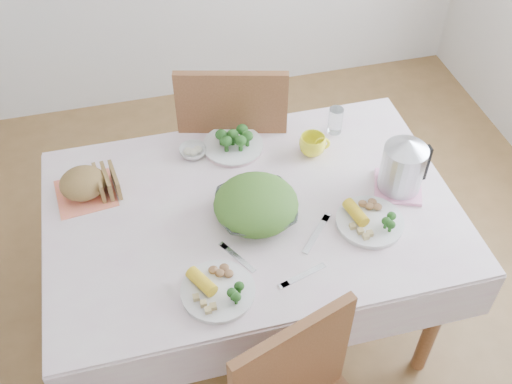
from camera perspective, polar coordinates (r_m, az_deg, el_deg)
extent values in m
plane|color=brown|center=(2.81, -0.30, -12.08)|extent=(3.60, 3.60, 0.00)
cube|color=brown|center=(2.50, -0.33, -7.52)|extent=(1.40, 0.90, 0.75)
cube|color=silver|center=(2.21, -0.38, -1.61)|extent=(1.50, 1.00, 0.01)
cube|color=brown|center=(2.88, -1.94, 4.08)|extent=(0.58, 0.58, 1.05)
imported|color=white|center=(2.15, 0.00, -1.70)|extent=(0.29, 0.29, 0.07)
cylinder|color=white|center=(1.96, -3.64, -9.41)|extent=(0.28, 0.28, 0.02)
cylinder|color=white|center=(2.18, 10.77, -2.80)|extent=(0.27, 0.27, 0.02)
cylinder|color=beige|center=(2.43, -2.21, 4.39)|extent=(0.31, 0.31, 0.02)
cube|color=#FF7F5B|center=(2.34, -15.90, -0.11)|extent=(0.24, 0.24, 0.00)
ellipsoid|color=brown|center=(2.30, -16.17, 0.86)|extent=(0.19, 0.19, 0.10)
imported|color=white|center=(2.41, -6.01, 3.87)|extent=(0.14, 0.14, 0.03)
imported|color=#FCF427|center=(2.40, 5.40, 4.48)|extent=(0.14, 0.14, 0.08)
cylinder|color=white|center=(2.50, 7.59, 6.92)|extent=(0.07, 0.07, 0.11)
cube|color=#FC9AC4|center=(2.33, 13.36, 0.50)|extent=(0.23, 0.23, 0.01)
cylinder|color=#B2B5BA|center=(2.25, 13.83, 2.52)|extent=(0.18, 0.18, 0.22)
cube|color=silver|center=(2.05, -1.74, -6.27)|extent=(0.10, 0.15, 0.00)
cube|color=silver|center=(2.13, 5.77, -3.99)|extent=(0.15, 0.16, 0.00)
cube|color=silver|center=(2.01, 4.53, -7.91)|extent=(0.17, 0.07, 0.00)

